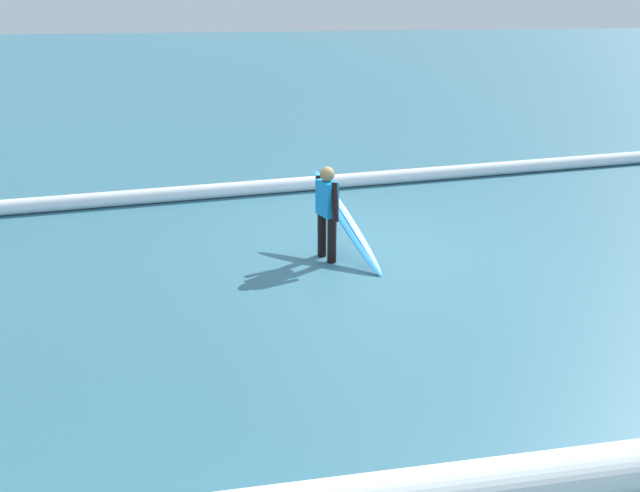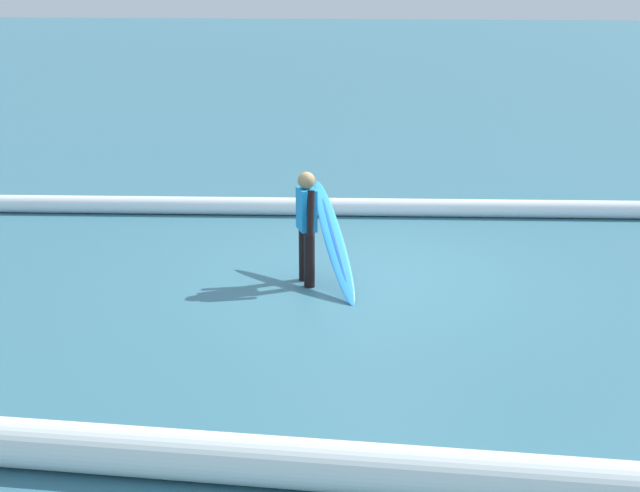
% 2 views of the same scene
% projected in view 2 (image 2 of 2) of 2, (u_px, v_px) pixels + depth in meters
% --- Properties ---
extents(ground_plane, '(144.98, 144.98, 0.00)m').
position_uv_depth(ground_plane, '(361.00, 276.00, 12.09)').
color(ground_plane, '#376E80').
extents(surfer, '(0.31, 0.63, 1.47)m').
position_uv_depth(surfer, '(307.00, 222.00, 11.56)').
color(surfer, black).
rests_on(surfer, ground_plane).
extents(surfboard, '(0.87, 1.93, 1.16)m').
position_uv_depth(surfboard, '(334.00, 240.00, 11.72)').
color(surfboard, '#268CE5').
rests_on(surfboard, ground_plane).
extents(wave_crest_foreground, '(25.73, 1.95, 0.29)m').
position_uv_depth(wave_crest_foreground, '(390.00, 207.00, 15.03)').
color(wave_crest_foreground, white).
rests_on(wave_crest_foreground, ground_plane).
extents(wave_crest_midground, '(22.31, 1.25, 0.40)m').
position_uv_depth(wave_crest_midground, '(75.00, 447.00, 7.30)').
color(wave_crest_midground, white).
rests_on(wave_crest_midground, ground_plane).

